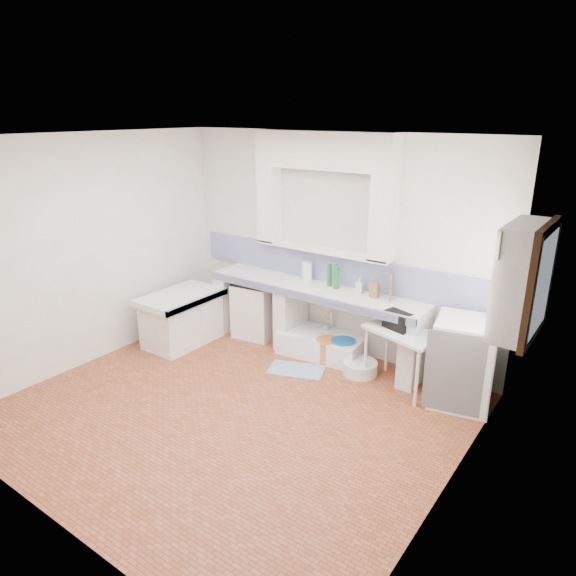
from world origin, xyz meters
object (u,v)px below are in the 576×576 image
Objects in this scene: side_table at (401,359)px; sink at (322,345)px; stove at (256,310)px; fridge at (464,362)px.

sink is at bearing -173.85° from side_table.
stove is 0.90× the size of side_table.
stove is at bearing 174.60° from sink.
fridge is at bearing -10.00° from sink.
side_table is at bearing -13.97° from stove.
sink is 1.89m from fridge.
side_table is 0.88× the size of fridge.
fridge reaches higher than stove.
side_table is at bearing 175.60° from fridge.
stove is 2.28m from side_table.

